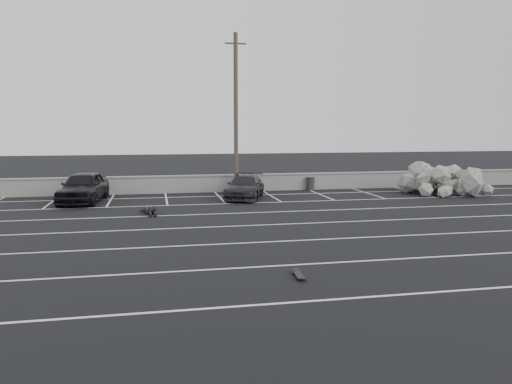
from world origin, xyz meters
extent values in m
plane|color=black|center=(0.00, 0.00, 0.00)|extent=(120.00, 120.00, 0.00)
cube|color=gray|center=(0.00, 14.00, 0.50)|extent=(50.00, 0.35, 1.00)
cube|color=gray|center=(0.00, 14.00, 1.02)|extent=(50.00, 0.45, 0.08)
cube|color=silver|center=(0.00, -6.00, 0.00)|extent=(36.00, 0.10, 0.01)
cube|color=silver|center=(0.00, -3.00, 0.00)|extent=(36.00, 0.10, 0.01)
cube|color=silver|center=(0.00, 0.00, 0.00)|extent=(36.00, 0.10, 0.01)
cube|color=silver|center=(0.00, 3.00, 0.00)|extent=(36.00, 0.10, 0.01)
cube|color=silver|center=(0.00, 6.00, 0.00)|extent=(36.00, 0.10, 0.01)
cube|color=silver|center=(0.00, 9.00, 0.00)|extent=(36.00, 0.10, 0.01)
cube|color=silver|center=(0.00, 12.00, 0.00)|extent=(36.00, 0.10, 0.01)
cube|color=silver|center=(-11.00, 11.50, 0.00)|extent=(0.10, 5.00, 0.01)
cube|color=silver|center=(-8.00, 11.50, 0.00)|extent=(0.10, 5.00, 0.01)
cube|color=silver|center=(-5.00, 11.50, 0.00)|extent=(0.10, 5.00, 0.01)
cube|color=silver|center=(-2.00, 11.50, 0.00)|extent=(0.10, 5.00, 0.01)
cube|color=silver|center=(1.00, 11.50, 0.00)|extent=(0.10, 5.00, 0.01)
cube|color=silver|center=(4.00, 11.50, 0.00)|extent=(0.10, 5.00, 0.01)
cube|color=silver|center=(7.00, 11.50, 0.00)|extent=(0.10, 5.00, 0.01)
cube|color=silver|center=(10.00, 11.50, 0.00)|extent=(0.10, 5.00, 0.01)
cube|color=silver|center=(13.00, 11.50, 0.00)|extent=(0.10, 5.00, 0.01)
imported|color=black|center=(-9.31, 11.00, 0.82)|extent=(2.55, 5.03, 1.64)
imported|color=black|center=(-0.67, 10.83, 0.65)|extent=(3.16, 4.83, 1.30)
cylinder|color=#4C4238|center=(-0.77, 13.20, 4.73)|extent=(0.25, 0.25, 9.46)
cube|color=#4C4238|center=(-0.77, 13.20, 8.83)|extent=(1.26, 0.08, 0.08)
cylinder|color=#2A2A2D|center=(4.07, 13.60, 0.39)|extent=(0.60, 0.60, 0.79)
cylinder|color=#2A2A2D|center=(4.07, 13.60, 0.80)|extent=(0.66, 0.66, 0.04)
cube|color=black|center=(-1.93, -4.19, 0.08)|extent=(0.25, 0.77, 0.02)
cube|color=#2A2A2D|center=(-1.91, -3.94, 0.05)|extent=(0.16, 0.06, 0.04)
cube|color=#2A2A2D|center=(-1.95, -4.44, 0.05)|extent=(0.16, 0.06, 0.04)
cylinder|color=black|center=(-2.00, -3.93, 0.03)|extent=(0.03, 0.06, 0.05)
cylinder|color=black|center=(-1.82, -3.94, 0.03)|extent=(0.03, 0.06, 0.05)
cylinder|color=black|center=(-2.04, -4.43, 0.03)|extent=(0.03, 0.06, 0.05)
cylinder|color=black|center=(-1.85, -4.45, 0.03)|extent=(0.03, 0.06, 0.05)
camera|label=1|loc=(-5.58, -16.45, 3.91)|focal=35.00mm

